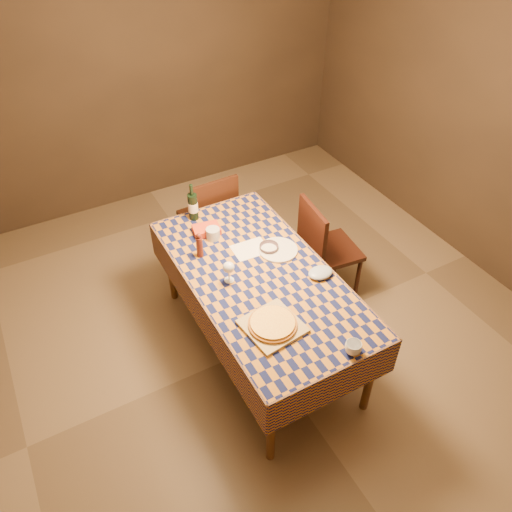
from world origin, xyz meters
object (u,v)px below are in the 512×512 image
object	(u,v)px
dining_table	(259,282)
cutting_board	(272,326)
white_plate	(278,250)
chair_right	(323,246)
chair_far	(211,215)
pizza	(273,323)
bowl	(269,248)
wine_bottle	(193,206)

from	to	relation	value
dining_table	cutting_board	xyz separation A→B (m)	(-0.16, -0.46, 0.09)
white_plate	chair_right	xyz separation A→B (m)	(0.51, 0.13, -0.26)
dining_table	chair_far	xyz separation A→B (m)	(0.13, 1.10, -0.17)
chair_far	pizza	bearing A→B (deg)	-100.61
chair_far	chair_right	world-z (taller)	same
bowl	cutting_board	bearing A→B (deg)	-118.25
chair_far	white_plate	bearing A→B (deg)	-83.19
bowl	chair_right	xyz separation A→B (m)	(0.56, 0.09, -0.27)
chair_right	dining_table	bearing A→B (deg)	-159.43
chair_right	chair_far	bearing A→B (deg)	127.12
cutting_board	pizza	bearing A→B (deg)	0.00
chair_far	chair_right	size ratio (longest dim) A/B	1.00
chair_far	chair_right	distance (m)	1.03
cutting_board	chair_right	xyz separation A→B (m)	(0.91, 0.74, -0.26)
bowl	white_plate	size ratio (longest dim) A/B	0.49
wine_bottle	cutting_board	bearing A→B (deg)	-91.32
white_plate	pizza	bearing A→B (deg)	-123.52
cutting_board	wine_bottle	distance (m)	1.28
dining_table	bowl	size ratio (longest dim) A/B	13.28
wine_bottle	chair_far	world-z (taller)	wine_bottle
cutting_board	chair_far	world-z (taller)	chair_far
white_plate	chair_far	bearing A→B (deg)	96.81
cutting_board	white_plate	xyz separation A→B (m)	(0.40, 0.61, -0.00)
bowl	chair_far	distance (m)	0.95
cutting_board	chair_right	distance (m)	1.20
chair_right	cutting_board	bearing A→B (deg)	-141.07
wine_bottle	pizza	bearing A→B (deg)	-91.32
dining_table	white_plate	size ratio (longest dim) A/B	6.50
white_plate	chair_far	world-z (taller)	chair_far
bowl	white_plate	bearing A→B (deg)	-35.58
dining_table	pizza	xyz separation A→B (m)	(-0.16, -0.46, 0.11)
chair_right	pizza	bearing A→B (deg)	-141.07
dining_table	white_plate	distance (m)	0.30
white_plate	chair_right	world-z (taller)	chair_right
dining_table	bowl	bearing A→B (deg)	46.23
pizza	chair_right	size ratio (longest dim) A/B	0.42
dining_table	chair_far	world-z (taller)	chair_far
pizza	chair_far	xyz separation A→B (m)	(0.29, 1.56, -0.28)
wine_bottle	chair_far	distance (m)	0.53
chair_far	chair_right	xyz separation A→B (m)	(0.62, -0.82, 0.00)
cutting_board	chair_right	world-z (taller)	chair_right
wine_bottle	bowl	bearing A→B (deg)	-62.76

